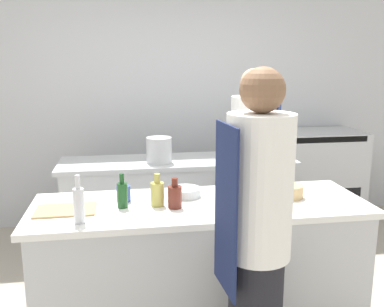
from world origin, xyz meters
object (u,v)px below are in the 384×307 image
at_px(chef_at_prep_near, 257,241).
at_px(oven_range, 315,177).
at_px(bowl_prep_small, 289,191).
at_px(bottle_vinegar, 122,194).
at_px(bottle_water, 284,173).
at_px(bottle_wine, 79,204).
at_px(cup, 124,193).
at_px(bowl_mixing_large, 185,192).
at_px(bottle_olive_oil, 157,193).
at_px(bottle_cooking_oil, 175,196).
at_px(stockpot, 159,150).
at_px(chef_at_stove, 252,176).
at_px(bottle_sauce, 235,195).

bearing_deg(chef_at_prep_near, oven_range, -36.07).
bearing_deg(bowl_prep_small, bottle_vinegar, -178.37).
xyz_separation_m(bottle_water, bowl_prep_small, (-0.06, -0.24, -0.06)).
relative_size(bottle_wine, cup, 2.69).
relative_size(bowl_mixing_large, cup, 1.98).
xyz_separation_m(bottle_olive_oil, bottle_cooking_oil, (0.10, -0.06, -0.01)).
height_order(chef_at_prep_near, bowl_mixing_large, chef_at_prep_near).
xyz_separation_m(bottle_water, stockpot, (-0.83, 0.90, 0.01)).
xyz_separation_m(chef_at_stove, bottle_cooking_oil, (-0.72, -0.73, 0.10)).
relative_size(bottle_olive_oil, bottle_vinegar, 0.95).
height_order(bottle_cooking_oil, bottle_sauce, bottle_sauce).
relative_size(chef_at_stove, bottle_vinegar, 7.98).
distance_m(chef_at_stove, cup, 1.18).
bearing_deg(stockpot, bottle_sauce, -74.36).
xyz_separation_m(chef_at_prep_near, bottle_water, (0.49, 0.89, 0.10)).
relative_size(chef_at_stove, bottle_cooking_oil, 9.08).
relative_size(cup, stockpot, 0.45).
height_order(bottle_vinegar, bottle_wine, bottle_wine).
height_order(oven_range, bowl_prep_small, oven_range).
bearing_deg(bottle_wine, bottle_cooking_oil, 16.61).
bearing_deg(bowl_prep_small, bottle_olive_oil, -178.04).
xyz_separation_m(chef_at_prep_near, bottle_olive_oil, (-0.45, 0.62, 0.08)).
distance_m(oven_range, bowl_prep_small, 2.07).
bearing_deg(chef_at_prep_near, bottle_sauce, -6.99).
bearing_deg(bowl_mixing_large, oven_range, 43.41).
bearing_deg(bottle_sauce, cup, 160.48).
xyz_separation_m(chef_at_stove, bottle_sauce, (-0.35, -0.79, 0.10)).
relative_size(bottle_olive_oil, stockpot, 0.90).
height_order(bottle_wine, bottle_cooking_oil, bottle_wine).
xyz_separation_m(bottle_olive_oil, stockpot, (0.11, 1.17, 0.03)).
distance_m(oven_range, bottle_sauce, 2.43).
xyz_separation_m(bottle_vinegar, stockpot, (0.33, 1.17, 0.03)).
relative_size(oven_range, bottle_olive_oil, 4.98).
distance_m(chef_at_prep_near, bottle_vinegar, 0.92).
distance_m(chef_at_prep_near, bottle_cooking_oil, 0.67).
bearing_deg(stockpot, bottle_vinegar, -105.75).
distance_m(chef_at_prep_near, chef_at_stove, 1.35).
relative_size(bottle_vinegar, stockpot, 0.95).
height_order(bottle_wine, bowl_prep_small, bottle_wine).
relative_size(chef_at_prep_near, bowl_mixing_large, 8.58).
bearing_deg(bottle_water, bottle_wine, -160.59).
xyz_separation_m(bottle_water, bowl_mixing_large, (-0.74, -0.11, -0.07)).
height_order(bottle_olive_oil, bowl_mixing_large, bottle_olive_oil).
bearing_deg(bowl_prep_small, bowl_mixing_large, 169.61).
bearing_deg(bottle_olive_oil, bottle_sauce, -14.27).
bearing_deg(oven_range, chef_at_stove, -134.59).
bearing_deg(cup, stockpot, 72.86).
relative_size(oven_range, chef_at_stove, 0.60).
bearing_deg(chef_at_prep_near, bowl_mixing_large, 13.32).
height_order(bottle_wine, bottle_sauce, bottle_wine).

